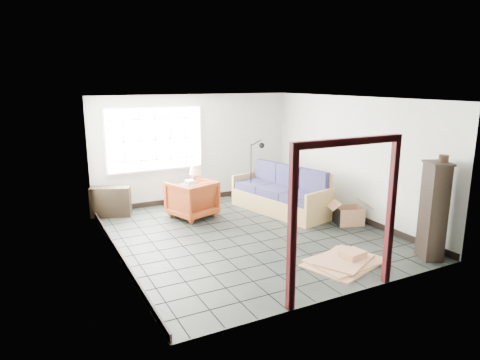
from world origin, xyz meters
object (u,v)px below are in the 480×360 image
armchair (192,197)px  tall_shelf (433,210)px  side_table (194,189)px  futon_sofa (282,195)px

armchair → tall_shelf: tall_shelf is taller
side_table → tall_shelf: 5.04m
side_table → tall_shelf: size_ratio=0.42×
futon_sofa → armchair: (-1.97, 0.56, 0.07)m
armchair → tall_shelf: 4.80m
armchair → side_table: bearing=-135.2°
side_table → armchair: bearing=-116.1°
futon_sofa → armchair: futon_sofa is taller
side_table → tall_shelf: (2.52, -4.36, 0.33)m
futon_sofa → tall_shelf: (0.76, -3.37, 0.46)m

